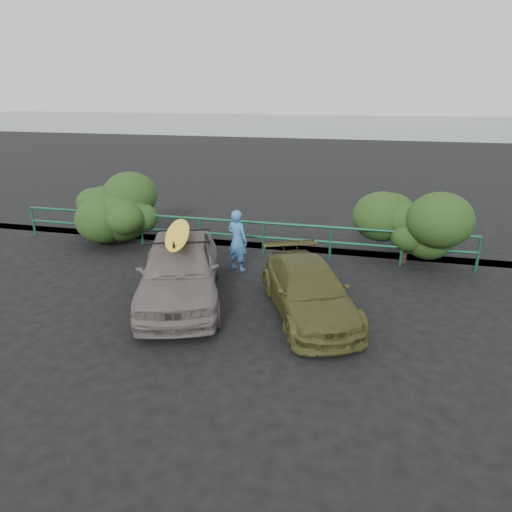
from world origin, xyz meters
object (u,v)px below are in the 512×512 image
at_px(olive_vehicle, 309,290).
at_px(man, 237,241).
at_px(guardrail, 231,236).
at_px(surfboard, 178,234).
at_px(sedan, 180,269).

bearing_deg(olive_vehicle, man, 112.81).
relative_size(guardrail, surfboard, 5.52).
bearing_deg(sedan, surfboard, 161.35).
height_order(man, surfboard, man).
distance_m(sedan, surfboard, 0.86).
height_order(olive_vehicle, man, man).
relative_size(sedan, man, 2.66).
height_order(guardrail, man, man).
xyz_separation_m(guardrail, man, (0.58, -1.37, 0.33)).
distance_m(man, surfboard, 2.40).
bearing_deg(olive_vehicle, sedan, 155.95).
distance_m(guardrail, olive_vehicle, 4.53).
xyz_separation_m(olive_vehicle, man, (-2.24, 2.18, 0.29)).
distance_m(olive_vehicle, man, 3.14).
height_order(guardrail, olive_vehicle, olive_vehicle).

